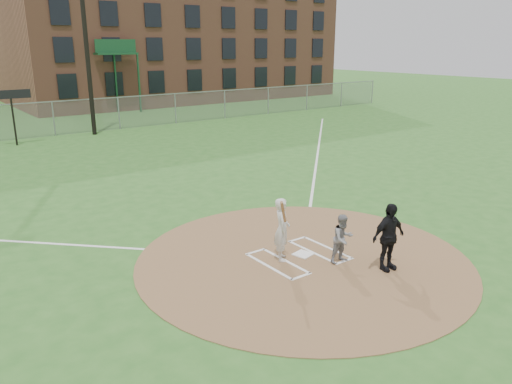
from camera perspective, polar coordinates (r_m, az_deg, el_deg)
ground at (r=12.83m, az=5.37°, el=-7.64°), size 140.00×140.00×0.00m
dirt_circle at (r=12.83m, az=5.38°, el=-7.60°), size 8.40×8.40×0.02m
home_plate at (r=13.02m, az=5.40°, el=-7.10°), size 0.51×0.51×0.03m
foul_line_first at (r=24.98m, az=7.06°, el=4.37°), size 17.04×17.04×0.01m
catcher at (r=12.52m, az=9.89°, el=-5.27°), size 0.64×0.52×1.24m
umpire at (r=12.28m, az=14.90°, el=-4.99°), size 1.00×0.48×1.66m
batters_boxes at (r=12.92m, az=4.93°, el=-7.32°), size 2.08×1.88×0.01m
batter_at_plate at (r=12.44m, az=2.99°, el=-4.24°), size 0.87×0.97×1.78m
outfield_fence at (r=31.93m, az=-22.12°, el=7.80°), size 56.08×0.08×2.03m
brick_warehouse at (r=52.42m, az=-9.94°, el=18.86°), size 30.00×17.17×15.00m
light_pole at (r=31.28m, az=-19.08°, el=18.26°), size 1.20×0.30×12.22m
scoreboard_sign at (r=29.48m, az=-26.21°, el=9.37°), size 2.00×0.10×2.93m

